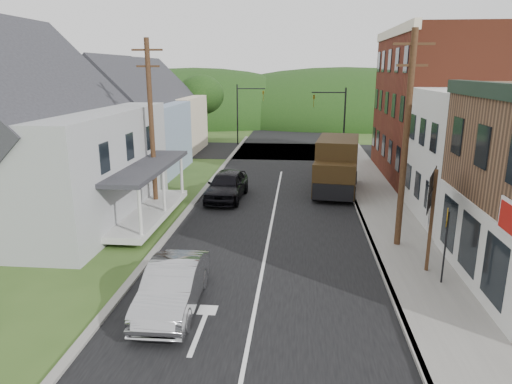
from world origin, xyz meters
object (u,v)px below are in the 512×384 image
(route_sign_cluster, at_px, (431,206))
(silver_sedan, at_px, (173,287))
(delivery_van, at_px, (337,166))
(warning_sign, at_px, (446,235))
(dark_sedan, at_px, (227,185))

(route_sign_cluster, bearing_deg, silver_sedan, -137.51)
(silver_sedan, relative_size, route_sign_cluster, 1.19)
(silver_sedan, height_order, route_sign_cluster, route_sign_cluster)
(silver_sedan, distance_m, route_sign_cluster, 9.57)
(route_sign_cluster, bearing_deg, delivery_van, 123.00)
(silver_sedan, relative_size, warning_sign, 1.64)
(dark_sedan, distance_m, warning_sign, 14.01)
(dark_sedan, relative_size, warning_sign, 1.77)
(dark_sedan, height_order, route_sign_cluster, route_sign_cluster)
(delivery_van, xyz_separation_m, warning_sign, (2.77, -12.60, 0.25))
(delivery_van, height_order, route_sign_cluster, route_sign_cluster)
(dark_sedan, distance_m, route_sign_cluster, 13.15)
(dark_sedan, bearing_deg, silver_sedan, -85.40)
(silver_sedan, bearing_deg, dark_sedan, 89.83)
(dark_sedan, relative_size, route_sign_cluster, 1.28)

